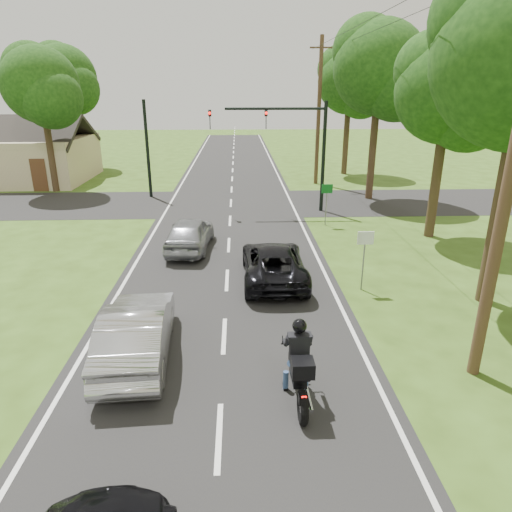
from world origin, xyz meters
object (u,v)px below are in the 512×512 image
(silver_sedan, at_px, (137,331))
(utility_pole_far, at_px, (319,112))
(motorcycle_rider, at_px, (299,370))
(traffic_signal, at_px, (290,137))
(utility_pole_near, at_px, (512,165))
(sign_green, at_px, (327,195))
(dark_suv, at_px, (274,263))
(sign_white, at_px, (365,246))
(silver_suv, at_px, (190,233))

(silver_sedan, relative_size, utility_pole_far, 0.45)
(utility_pole_far, bearing_deg, motorcycle_rider, -100.17)
(traffic_signal, bearing_deg, utility_pole_far, 70.32)
(utility_pole_near, height_order, sign_green, utility_pole_near)
(motorcycle_rider, height_order, dark_suv, motorcycle_rider)
(motorcycle_rider, bearing_deg, dark_suv, 89.84)
(motorcycle_rider, height_order, traffic_signal, traffic_signal)
(motorcycle_rider, distance_m, traffic_signal, 17.29)
(dark_suv, relative_size, traffic_signal, 0.74)
(dark_suv, height_order, sign_white, sign_white)
(silver_sedan, relative_size, silver_suv, 1.08)
(dark_suv, relative_size, utility_pole_far, 0.47)
(sign_green, bearing_deg, traffic_signal, 117.38)
(dark_suv, distance_m, sign_white, 3.30)
(silver_sedan, height_order, silver_suv, silver_sedan)
(sign_green, bearing_deg, silver_suv, -152.04)
(utility_pole_far, xyz_separation_m, sign_white, (-1.50, -19.02, -3.49))
(silver_sedan, height_order, sign_green, sign_green)
(dark_suv, bearing_deg, traffic_signal, -99.59)
(silver_suv, distance_m, sign_green, 7.47)
(motorcycle_rider, distance_m, sign_white, 6.63)
(silver_sedan, height_order, traffic_signal, traffic_signal)
(silver_sedan, height_order, utility_pole_far, utility_pole_far)
(motorcycle_rider, xyz_separation_m, utility_pole_far, (4.47, 24.89, 4.29))
(sign_green, bearing_deg, utility_pole_far, 83.27)
(silver_suv, relative_size, sign_white, 1.97)
(sign_green, bearing_deg, silver_sedan, -120.60)
(motorcycle_rider, distance_m, dark_suv, 6.89)
(motorcycle_rider, height_order, silver_suv, motorcycle_rider)
(motorcycle_rider, xyz_separation_m, traffic_signal, (1.60, 16.89, 3.35))
(utility_pole_near, bearing_deg, utility_pole_far, 90.00)
(traffic_signal, bearing_deg, motorcycle_rider, -95.43)
(sign_white, bearing_deg, dark_suv, 161.21)
(motorcycle_rider, relative_size, sign_green, 1.10)
(utility_pole_far, height_order, sign_white, utility_pole_far)
(silver_suv, distance_m, utility_pole_near, 13.07)
(sign_green, bearing_deg, dark_suv, -114.61)
(silver_sedan, bearing_deg, utility_pole_near, 169.62)
(dark_suv, relative_size, sign_white, 2.23)
(silver_suv, distance_m, sign_white, 7.85)
(silver_suv, xyz_separation_m, utility_pole_far, (7.86, 14.50, 4.36))
(utility_pole_near, bearing_deg, sign_white, 106.76)
(dark_suv, distance_m, traffic_signal, 10.71)
(utility_pole_near, distance_m, utility_pole_far, 24.00)
(silver_suv, distance_m, utility_pole_far, 17.06)
(silver_sedan, distance_m, silver_suv, 8.52)
(silver_suv, height_order, sign_white, sign_white)
(motorcycle_rider, bearing_deg, sign_white, 62.79)
(utility_pole_far, bearing_deg, sign_green, -96.73)
(silver_suv, bearing_deg, silver_sedan, 91.23)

